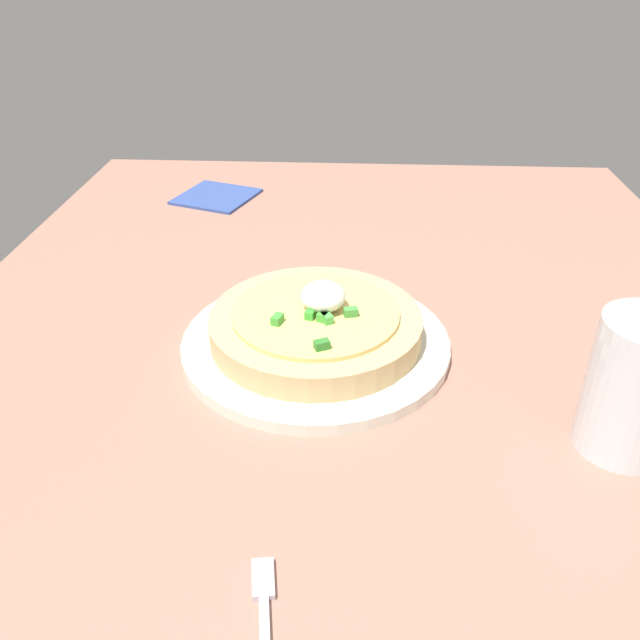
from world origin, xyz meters
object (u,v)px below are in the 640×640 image
object	(u,v)px
fork	(272,625)
napkin	(219,197)
pizza	(320,324)
cup_near	(639,391)
plate	(320,343)

from	to	relation	value
fork	napkin	world-z (taller)	fork
pizza	cup_near	world-z (taller)	cup_near
plate	fork	bearing A→B (deg)	-2.30
cup_near	napkin	xyz separation A→B (cm)	(-51.86, -42.16, -5.01)
plate	pizza	xyz separation A→B (cm)	(-0.01, 0.03, 2.15)
plate	cup_near	distance (cm)	27.90
plate	pizza	bearing A→B (deg)	110.89
fork	pizza	bearing A→B (deg)	-11.36
plate	fork	size ratio (longest dim) A/B	2.31
pizza	plate	bearing A→B (deg)	-69.11
cup_near	fork	world-z (taller)	cup_near
fork	napkin	distance (cm)	70.93
pizza	fork	world-z (taller)	pizza
pizza	fork	bearing A→B (deg)	-2.35
cup_near	napkin	world-z (taller)	cup_near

